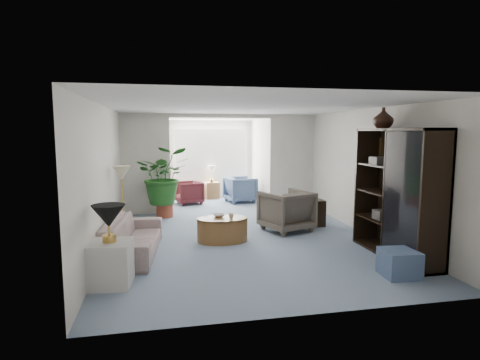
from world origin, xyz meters
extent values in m
plane|color=#879AB3|center=(0.00, 0.00, 0.00)|extent=(6.00, 6.00, 0.00)
plane|color=#879AB3|center=(0.00, 4.10, 0.00)|extent=(2.60, 2.60, 0.00)
cube|color=white|center=(-1.90, 3.00, 1.25)|extent=(1.20, 0.12, 2.50)
cube|color=white|center=(1.90, 3.00, 1.25)|extent=(1.20, 0.12, 2.50)
cube|color=white|center=(0.00, 3.00, 2.45)|extent=(2.60, 0.12, 0.10)
cube|color=white|center=(0.00, 5.18, 1.40)|extent=(2.20, 0.02, 1.50)
cube|color=white|center=(0.00, 5.15, 1.40)|extent=(2.20, 0.02, 1.50)
cube|color=beige|center=(2.46, -0.10, 1.70)|extent=(0.04, 0.50, 0.40)
imported|color=#BCB39F|center=(-2.02, -0.30, 0.30)|extent=(0.99, 2.10, 0.59)
cube|color=silver|center=(-2.22, -1.65, 0.30)|extent=(0.59, 0.59, 0.60)
cone|color=black|center=(-2.22, -1.65, 0.95)|extent=(0.44, 0.44, 0.30)
cone|color=beige|center=(-2.28, 0.96, 1.25)|extent=(0.36, 0.36, 0.28)
cylinder|color=brown|center=(-0.43, 0.16, 0.23)|extent=(1.13, 1.13, 0.45)
imported|color=silver|center=(-0.48, 0.26, 0.48)|extent=(0.26, 0.26, 0.05)
imported|color=beige|center=(-0.28, 0.06, 0.50)|extent=(0.12, 0.12, 0.09)
imported|color=#685E52|center=(1.00, 0.71, 0.42)|extent=(1.17, 1.18, 0.85)
cube|color=black|center=(1.70, 1.01, 0.29)|extent=(0.48, 0.38, 0.57)
cube|color=black|center=(2.23, -1.27, 1.05)|extent=(0.50, 1.89, 2.10)
imported|color=black|center=(2.23, -0.77, 2.28)|extent=(0.34, 0.34, 0.36)
cube|color=slate|center=(1.76, -2.12, 0.19)|extent=(0.51, 0.51, 0.38)
cylinder|color=#97402B|center=(-1.46, 2.55, 0.16)|extent=(0.40, 0.40, 0.32)
imported|color=#235C1F|center=(-1.46, 2.55, 1.01)|extent=(1.24, 1.08, 1.38)
imported|color=slate|center=(0.74, 4.20, 0.37)|extent=(0.96, 0.94, 0.74)
imported|color=#521C21|center=(-0.76, 4.20, 0.32)|extent=(0.84, 0.82, 0.65)
cube|color=brown|center=(-0.01, 4.95, 0.25)|extent=(0.47, 0.40, 0.51)
cube|color=#3C3A37|center=(2.18, -1.45, 1.09)|extent=(0.30, 0.26, 0.16)
cube|color=#585452|center=(2.18, -0.83, 1.54)|extent=(0.30, 0.26, 0.16)
cube|color=#373331|center=(2.18, -1.00, 0.64)|extent=(0.30, 0.26, 0.16)
cube|color=#322B27|center=(2.18, -1.72, 1.54)|extent=(0.30, 0.26, 0.16)
cube|color=#292723|center=(2.18, -1.83, 0.64)|extent=(0.30, 0.26, 0.16)
camera|label=1|loc=(-1.54, -6.97, 2.05)|focal=29.47mm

